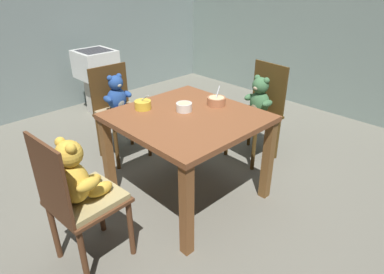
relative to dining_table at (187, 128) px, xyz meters
name	(u,v)px	position (x,y,z in m)	size (l,w,h in m)	color
ground_plane	(188,196)	(0.00, 0.00, -0.62)	(5.20, 5.20, 0.04)	slate
dining_table	(187,128)	(0.00, 0.00, 0.00)	(0.99, 0.96, 0.71)	brown
teddy_chair_near_left	(119,105)	(-0.93, 0.00, -0.07)	(0.40, 0.43, 0.87)	#4D3215
teddy_chair_far_center	(259,104)	(-0.01, 0.93, -0.06)	(0.44, 0.43, 0.90)	#4B3414
teddy_chair_near_front	(77,187)	(0.06, -0.92, -0.04)	(0.42, 0.42, 0.90)	#57331D
porridge_bowl_terracotta_far_center	(216,101)	(0.01, 0.30, 0.14)	(0.14, 0.15, 0.13)	#BA744D
porridge_bowl_yellow_near_left	(143,105)	(-0.32, -0.16, 0.14)	(0.14, 0.13, 0.13)	yellow
porridge_bowl_white_center	(184,107)	(-0.07, 0.04, 0.14)	(0.12, 0.12, 0.06)	white
sink_basin	(97,73)	(-2.05, 0.41, -0.08)	(0.44, 0.43, 0.79)	#B7B2A8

